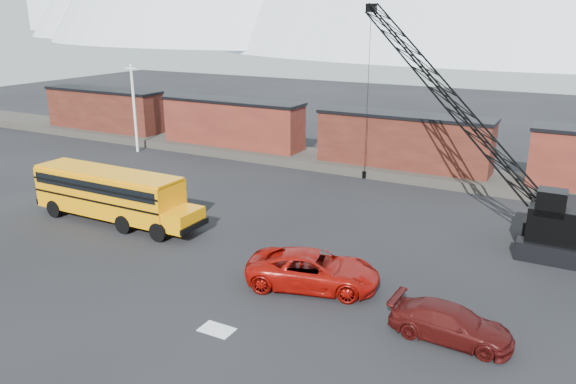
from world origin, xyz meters
name	(u,v)px	position (x,y,z in m)	size (l,w,h in m)	color
ground	(258,287)	(0.00, 0.00, 0.00)	(160.00, 160.00, 0.00)	black
gravel_berm	(401,170)	(0.00, 22.00, 0.35)	(120.00, 5.00, 0.70)	#403B35
boxcar_west_far	(104,109)	(-32.00, 22.00, 2.76)	(13.70, 3.10, 4.17)	#562418
boxcar_west_near	(233,123)	(-16.00, 22.00, 2.76)	(13.70, 3.10, 4.17)	#4C1C15
boxcar_mid	(403,140)	(0.00, 22.00, 2.76)	(13.70, 3.10, 4.17)	#562418
utility_pole	(134,107)	(-24.00, 18.00, 4.15)	(1.40, 0.24, 8.00)	silver
snow_patch	(217,330)	(0.50, -4.00, 0.01)	(1.40, 0.90, 0.02)	silver
school_bus	(113,194)	(-12.21, 3.26, 1.79)	(11.65, 2.65, 3.19)	orange
red_pickup	(313,270)	(2.27, 1.27, 0.85)	(2.83, 6.14, 1.71)	#930C07
maroon_suv	(451,323)	(8.94, -0.20, 0.69)	(1.94, 4.78, 1.39)	#3E0C0B
crawler_crane	(446,95)	(4.56, 15.23, 7.41)	(18.28, 11.03, 13.12)	black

